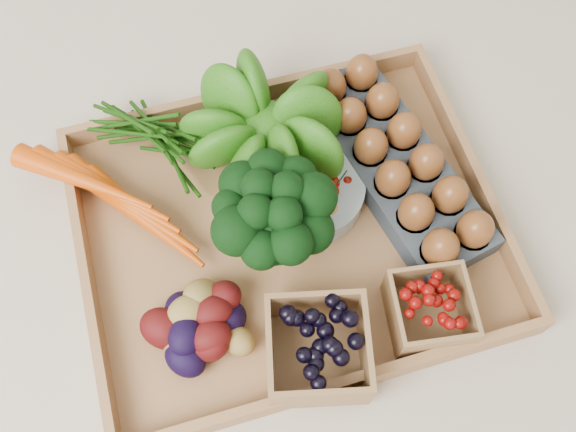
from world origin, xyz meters
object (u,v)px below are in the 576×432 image
object	(u,v)px
broccoli	(273,229)
egg_carton	(395,167)
tray	(288,232)
cherry_bowl	(311,192)

from	to	relation	value
broccoli	egg_carton	xyz separation A→B (m)	(0.19, 0.06, -0.04)
tray	egg_carton	size ratio (longest dim) A/B	1.64
broccoli	egg_carton	distance (m)	0.21
tray	egg_carton	world-z (taller)	egg_carton
tray	cherry_bowl	world-z (taller)	cherry_bowl
tray	cherry_bowl	bearing A→B (deg)	40.41
egg_carton	tray	bearing A→B (deg)	-177.61
egg_carton	cherry_bowl	bearing A→B (deg)	170.44
tray	cherry_bowl	xyz separation A→B (m)	(0.04, 0.04, 0.03)
tray	broccoli	size ratio (longest dim) A/B	3.65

